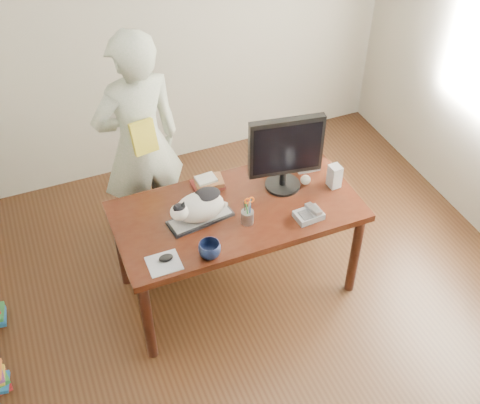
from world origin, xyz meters
name	(u,v)px	position (x,y,z in m)	size (l,w,h in m)	color
room	(281,195)	(0.00, 0.00, 1.35)	(4.50, 4.50, 4.50)	black
desk	(233,218)	(0.00, 0.68, 0.60)	(1.60, 0.80, 0.75)	black
keyboard	(201,218)	(-0.25, 0.59, 0.76)	(0.44, 0.22, 0.03)	black
cat	(198,207)	(-0.27, 0.59, 0.87)	(0.41, 0.25, 0.23)	white
monitor	(286,151)	(0.37, 0.68, 1.06)	(0.49, 0.27, 0.55)	black
pen_cup	(247,216)	(0.01, 0.46, 0.81)	(0.08, 0.08, 0.21)	#99989E
mousepad	(164,263)	(-0.58, 0.32, 0.75)	(0.19, 0.18, 0.00)	#ADB1BA
mouse	(166,258)	(-0.56, 0.34, 0.77)	(0.09, 0.06, 0.04)	black
coffee_mug	(210,250)	(-0.31, 0.27, 0.80)	(0.13, 0.13, 0.11)	black
phone	(309,214)	(0.39, 0.35, 0.78)	(0.18, 0.15, 0.08)	slate
speaker	(335,176)	(0.69, 0.57, 0.83)	(0.08, 0.09, 0.16)	#9B9B9E
baseball	(306,180)	(0.53, 0.66, 0.78)	(0.07, 0.07, 0.07)	silver
book_stack	(208,183)	(-0.10, 0.88, 0.78)	(0.22, 0.17, 0.08)	#551A16
calculator	(305,160)	(0.62, 0.86, 0.78)	(0.18, 0.23, 0.06)	slate
person	(140,145)	(-0.43, 1.36, 0.87)	(0.64, 0.42, 1.74)	silver
held_book	(144,137)	(-0.43, 1.19, 1.05)	(0.18, 0.12, 0.23)	gold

